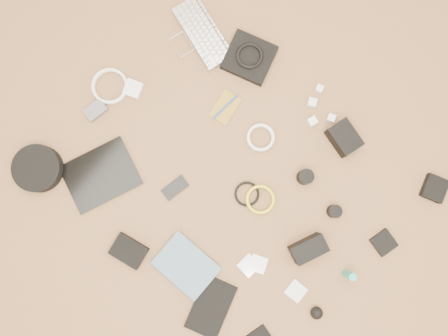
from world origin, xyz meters
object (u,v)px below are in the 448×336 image
Objects in this scene: headphone_case at (38,169)px; paperback at (172,283)px; laptop at (193,38)px; phone at (175,188)px; dslr_camera at (344,138)px; tablet at (101,175)px.

headphone_case is 0.84× the size of paperback.
laptop is 1.59× the size of headphone_case.
headphone_case reaches higher than laptop.
phone is 0.55× the size of headphone_case.
phone is at bearing -107.27° from dslr_camera.
paperback is (0.50, -0.14, 0.01)m from tablet.
dslr_camera reaches higher than tablet.
laptop is 0.83m from headphone_case.
headphone_case is at bearing -117.91° from dslr_camera.
dslr_camera reaches higher than phone.
tablet is 2.65× the size of phone.
phone is (0.26, 0.15, -0.00)m from tablet.
dslr_camera reaches higher than headphone_case.
dslr_camera is 1.23× the size of phone.
dslr_camera reaches higher than paperback.
headphone_case is (-0.47, -0.29, 0.02)m from phone.
phone is at bearing 53.35° from tablet.
dslr_camera is 0.47× the size of tablet.
dslr_camera is (0.74, 0.06, 0.03)m from laptop.
tablet is 0.25m from headphone_case.
dslr_camera is 0.99m from tablet.
phone is 0.56m from headphone_case.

